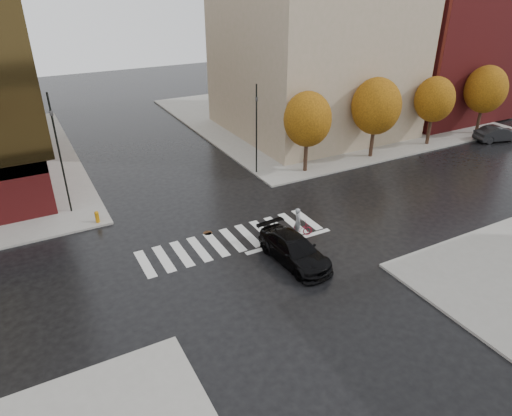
{
  "coord_description": "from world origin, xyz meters",
  "views": [
    {
      "loc": [
        -10.21,
        -21.38,
        14.64
      ],
      "look_at": [
        1.48,
        0.18,
        2.0
      ],
      "focal_mm": 32.0,
      "sensor_mm": 36.0,
      "label": 1
    }
  ],
  "objects": [
    {
      "name": "sedan",
      "position": [
        2.07,
        -3.27,
        0.76
      ],
      "size": [
        2.5,
        5.38,
        1.52
      ],
      "primitive_type": "imported",
      "rotation": [
        0.0,
        0.0,
        0.07
      ],
      "color": "black",
      "rests_on": "ground"
    },
    {
      "name": "manhole",
      "position": [
        -1.02,
        2.0,
        0.01
      ],
      "size": [
        0.6,
        0.6,
        0.01
      ],
      "primitive_type": "cylinder",
      "rotation": [
        0.0,
        0.0,
        -0.05
      ],
      "color": "#452B18",
      "rests_on": "ground"
    },
    {
      "name": "building_ne_tan",
      "position": [
        17.0,
        17.0,
        9.15
      ],
      "size": [
        16.0,
        16.0,
        18.0
      ],
      "primitive_type": "cube",
      "color": "tan",
      "rests_on": "sidewalk_ne"
    },
    {
      "name": "sidewalk_ne",
      "position": [
        21.0,
        21.0,
        0.07
      ],
      "size": [
        30.0,
        30.0,
        0.15
      ],
      "primitive_type": "cube",
      "color": "gray",
      "rests_on": "ground"
    },
    {
      "name": "fire_hydrant",
      "position": [
        -6.87,
        6.5,
        0.59
      ],
      "size": [
        0.29,
        0.29,
        0.8
      ],
      "color": "#B9760A",
      "rests_on": "sidewalk_nw"
    },
    {
      "name": "cyclist",
      "position": [
        3.84,
        -1.0,
        0.66
      ],
      "size": [
        1.8,
        1.09,
        1.94
      ],
      "rotation": [
        0.0,
        0.0,
        1.26
      ],
      "color": "maroon",
      "rests_on": "ground"
    },
    {
      "name": "building_ne_brick",
      "position": [
        33.0,
        16.0,
        7.15
      ],
      "size": [
        14.0,
        14.0,
        14.0
      ],
      "primitive_type": "cube",
      "color": "maroon",
      "rests_on": "sidewalk_ne"
    },
    {
      "name": "crosswalk",
      "position": [
        0.0,
        0.5,
        0.01
      ],
      "size": [
        12.0,
        3.0,
        0.01
      ],
      "primitive_type": "cube",
      "color": "silver",
      "rests_on": "ground"
    },
    {
      "name": "tree_ne_b",
      "position": [
        17.0,
        7.4,
        4.62
      ],
      "size": [
        4.2,
        4.2,
        6.89
      ],
      "color": "#2E2014",
      "rests_on": "sidewalk_ne"
    },
    {
      "name": "tree_ne_d",
      "position": [
        31.0,
        7.4,
        4.54
      ],
      "size": [
        4.0,
        4.0,
        6.7
      ],
      "color": "#2E2014",
      "rests_on": "sidewalk_ne"
    },
    {
      "name": "ground",
      "position": [
        0.0,
        0.0,
        0.0
      ],
      "size": [
        120.0,
        120.0,
        0.0
      ],
      "primitive_type": "plane",
      "color": "black",
      "rests_on": "ground"
    },
    {
      "name": "parked_car",
      "position": [
        30.92,
        5.0,
        0.74
      ],
      "size": [
        4.76,
        2.62,
        1.49
      ],
      "primitive_type": "imported",
      "rotation": [
        0.0,
        0.0,
        1.33
      ],
      "color": "black",
      "rests_on": "ground"
    },
    {
      "name": "tree_ne_a",
      "position": [
        10.0,
        7.4,
        4.46
      ],
      "size": [
        3.8,
        3.8,
        6.5
      ],
      "color": "#2E2014",
      "rests_on": "sidewalk_ne"
    },
    {
      "name": "tree_ne_c",
      "position": [
        24.0,
        7.4,
        4.37
      ],
      "size": [
        3.6,
        3.6,
        6.31
      ],
      "color": "#2E2014",
      "rests_on": "sidewalk_ne"
    },
    {
      "name": "traffic_light_ne",
      "position": [
        6.3,
        9.0,
        4.19
      ],
      "size": [
        0.19,
        0.21,
        7.13
      ],
      "rotation": [
        0.0,
        0.0,
        3.46
      ],
      "color": "black",
      "rests_on": "sidewalk_ne"
    },
    {
      "name": "traffic_light_nw",
      "position": [
        -8.15,
        9.0,
        4.87
      ],
      "size": [
        0.25,
        0.23,
        8.11
      ],
      "rotation": [
        0.0,
        0.0,
        -1.96
      ],
      "color": "black",
      "rests_on": "sidewalk_nw"
    }
  ]
}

